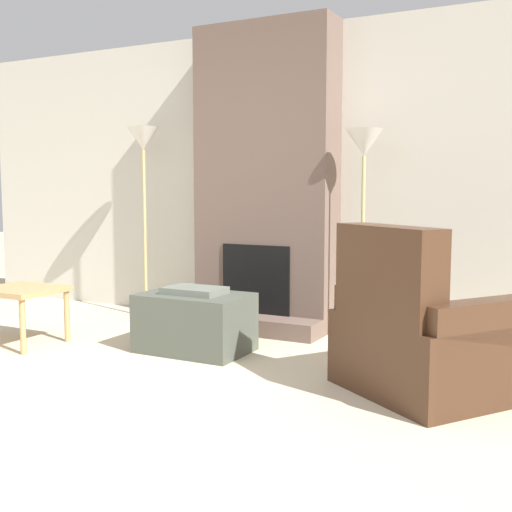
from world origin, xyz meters
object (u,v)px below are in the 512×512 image
side_table (22,296)px  floor_lamp_right (364,158)px  armchair (424,342)px  ottoman (195,322)px  floor_lamp_left (143,152)px

side_table → floor_lamp_right: (2.30, 1.32, 1.06)m
armchair → floor_lamp_right: 1.73m
ottoman → armchair: (1.73, -0.19, 0.08)m
side_table → floor_lamp_left: floor_lamp_left is taller
floor_lamp_left → side_table: bearing=-98.2°
ottoman → floor_lamp_right: bearing=41.4°
side_table → floor_lamp_right: floor_lamp_right is taller
ottoman → side_table: (-1.31, -0.44, 0.16)m
ottoman → side_table: 1.39m
armchair → side_table: armchair is taller
ottoman → side_table: bearing=-161.5°
ottoman → side_table: size_ratio=1.39×
ottoman → armchair: 1.74m
ottoman → floor_lamp_right: (1.00, 0.88, 1.22)m
ottoman → armchair: size_ratio=0.63×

